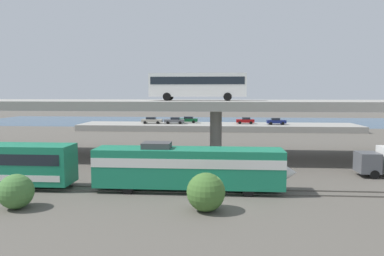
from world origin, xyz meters
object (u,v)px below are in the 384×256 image
at_px(parked_car_1, 245,120).
at_px(parked_car_0, 276,121).
at_px(train_locomotive, 198,166).
at_px(parked_car_2, 175,120).
at_px(parked_car_4, 188,120).
at_px(transit_bus_on_overpass, 198,84).
at_px(parked_car_3, 152,120).

bearing_deg(parked_car_1, parked_car_0, 166.83).
xyz_separation_m(train_locomotive, parked_car_2, (-8.34, 50.65, -0.10)).
bearing_deg(parked_car_4, parked_car_2, 43.45).
distance_m(train_locomotive, parked_car_4, 53.58).
distance_m(parked_car_0, parked_car_1, 6.78).
xyz_separation_m(parked_car_1, parked_car_4, (-13.13, 1.46, 0.00)).
xyz_separation_m(transit_bus_on_overpass, parked_car_4, (-4.58, 37.91, -7.35)).
xyz_separation_m(transit_bus_on_overpass, parked_car_3, (-12.55, 35.33, -7.35)).
height_order(transit_bus_on_overpass, parked_car_2, transit_bus_on_overpass).
relative_size(transit_bus_on_overpass, parked_car_3, 2.56).
height_order(parked_car_1, parked_car_3, same).
bearing_deg(train_locomotive, parked_car_2, 99.35).
distance_m(transit_bus_on_overpass, parked_car_4, 38.89).
distance_m(parked_car_1, parked_car_2, 15.96).
bearing_deg(transit_bus_on_overpass, parked_car_1, -103.20).
xyz_separation_m(transit_bus_on_overpass, parked_car_1, (8.55, 36.46, -7.35)).
distance_m(parked_car_1, parked_car_3, 21.13).
height_order(transit_bus_on_overpass, parked_car_1, transit_bus_on_overpass).
height_order(transit_bus_on_overpass, parked_car_0, transit_bus_on_overpass).
relative_size(transit_bus_on_overpass, parked_car_0, 2.92).
distance_m(parked_car_0, parked_car_4, 19.95).
bearing_deg(parked_car_3, parked_car_2, -0.59).
distance_m(train_locomotive, parked_car_0, 52.25).
bearing_deg(train_locomotive, transit_bus_on_overpass, 93.63).
xyz_separation_m(train_locomotive, parked_car_0, (14.17, 50.29, -0.10)).
xyz_separation_m(parked_car_0, parked_car_1, (-6.60, 1.55, -0.00)).
distance_m(parked_car_2, parked_car_3, 5.19).
relative_size(parked_car_0, parked_car_3, 0.88).
height_order(parked_car_1, parked_car_2, same).
distance_m(transit_bus_on_overpass, parked_car_0, 38.76).
relative_size(transit_bus_on_overpass, parked_car_4, 2.61).
bearing_deg(parked_car_0, parked_car_2, 179.08).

